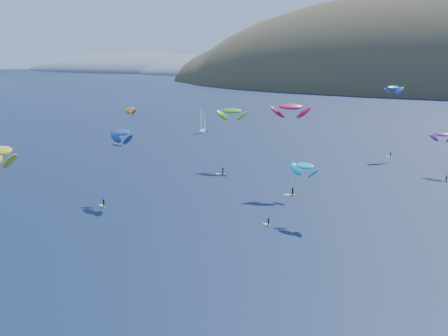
% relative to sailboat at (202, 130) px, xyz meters
% --- Properties ---
extents(headland, '(460.00, 250.00, 60.00)m').
position_rel_sailboat_xyz_m(headland, '(-374.57, 559.35, -4.31)').
color(headland, slate).
rests_on(headland, ground).
extents(sailboat, '(9.69, 8.52, 11.59)m').
position_rel_sailboat_xyz_m(sailboat, '(0.00, 0.00, 0.00)').
color(sailboat, silver).
rests_on(sailboat, ground).
extents(kitesurfer_1, '(8.15, 10.74, 15.44)m').
position_rel_sailboat_xyz_m(kitesurfer_1, '(-12.44, -37.39, 12.38)').
color(kitesurfer_1, yellow).
rests_on(kitesurfer_1, ground).
extents(kitesurfer_2, '(10.90, 12.56, 22.09)m').
position_rel_sailboat_xyz_m(kitesurfer_2, '(43.72, -160.84, 18.33)').
color(kitesurfer_2, yellow).
rests_on(kitesurfer_2, ground).
extents(kitesurfer_3, '(10.06, 14.58, 20.74)m').
position_rel_sailboat_xyz_m(kitesurfer_3, '(46.58, -67.55, 17.09)').
color(kitesurfer_3, yellow).
rests_on(kitesurfer_3, ground).
extents(kitesurfer_4, '(7.71, 8.28, 26.15)m').
position_rel_sailboat_xyz_m(kitesurfer_4, '(87.78, -23.50, 22.98)').
color(kitesurfer_4, yellow).
rests_on(kitesurfer_4, ground).
extents(kitesurfer_5, '(10.65, 10.38, 14.70)m').
position_rel_sailboat_xyz_m(kitesurfer_5, '(87.53, -116.69, 11.55)').
color(kitesurfer_5, yellow).
rests_on(kitesurfer_5, ground).
extents(kitesurfer_6, '(7.80, 12.03, 14.22)m').
position_rel_sailboat_xyz_m(kitesurfer_6, '(107.93, -49.98, 11.21)').
color(kitesurfer_6, yellow).
rests_on(kitesurfer_6, ground).
extents(kitesurfer_9, '(10.86, 9.57, 25.29)m').
position_rel_sailboat_xyz_m(kitesurfer_9, '(74.20, -89.51, 21.53)').
color(kitesurfer_9, yellow).
rests_on(kitesurfer_9, ground).
extents(kitesurfer_10, '(10.17, 12.71, 19.70)m').
position_rel_sailboat_xyz_m(kitesurfer_10, '(40.27, -117.92, 16.14)').
color(kitesurfer_10, yellow).
rests_on(kitesurfer_10, ground).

